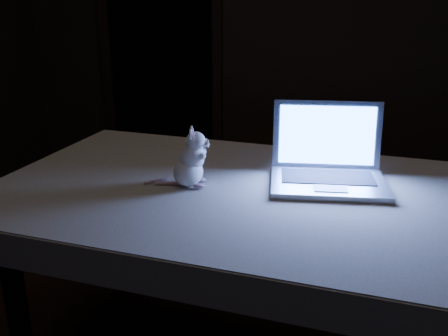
# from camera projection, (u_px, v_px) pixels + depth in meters

# --- Properties ---
(back_wall) EXTENTS (4.50, 0.04, 2.60)m
(back_wall) POSITION_uv_depth(u_px,v_px,m) (292.00, 20.00, 4.01)
(back_wall) COLOR black
(back_wall) RESTS_ON ground
(doorway) EXTENTS (1.06, 0.36, 2.13)m
(doorway) POSITION_uv_depth(u_px,v_px,m) (161.00, 48.00, 4.25)
(doorway) COLOR black
(doorway) RESTS_ON back_wall
(table) EXTENTS (1.68, 1.22, 0.83)m
(table) POSITION_uv_depth(u_px,v_px,m) (224.00, 286.00, 1.96)
(table) COLOR black
(table) RESTS_ON floor
(tablecloth) EXTENTS (1.74, 1.23, 0.12)m
(tablecloth) POSITION_uv_depth(u_px,v_px,m) (249.00, 197.00, 1.87)
(tablecloth) COLOR beige
(tablecloth) RESTS_ON table
(laptop) EXTENTS (0.43, 0.38, 0.28)m
(laptop) POSITION_uv_depth(u_px,v_px,m) (331.00, 149.00, 1.77)
(laptop) COLOR #A3A3A7
(laptop) RESTS_ON tablecloth
(plush_mouse) EXTENTS (0.20, 0.20, 0.22)m
(plush_mouse) POSITION_uv_depth(u_px,v_px,m) (188.00, 157.00, 1.79)
(plush_mouse) COLOR white
(plush_mouse) RESTS_ON tablecloth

